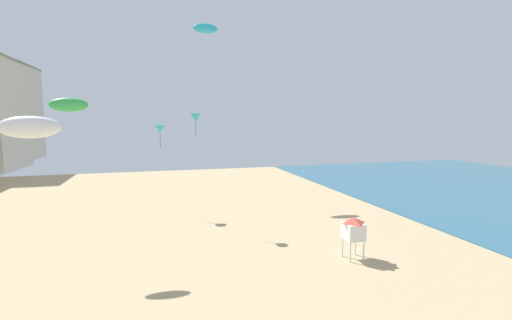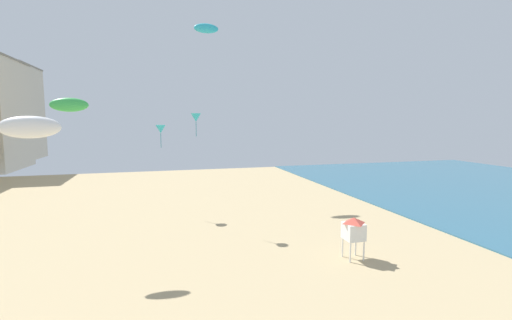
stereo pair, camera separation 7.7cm
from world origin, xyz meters
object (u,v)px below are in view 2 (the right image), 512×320
object	(u,v)px
kite_white_parafoil	(30,127)
kite_cyan_delta	(196,118)
lifeguard_stand	(354,229)
kite_green_parafoil	(69,105)
kite_cyan_delta_2	(161,129)
kite_cyan_parafoil	(206,28)

from	to	relation	value
kite_white_parafoil	kite_cyan_delta	bearing A→B (deg)	54.07
lifeguard_stand	kite_white_parafoil	bearing A→B (deg)	175.73
kite_green_parafoil	kite_cyan_delta_2	bearing A→B (deg)	61.93
kite_white_parafoil	lifeguard_stand	bearing A→B (deg)	5.67
kite_cyan_parafoil	kite_white_parafoil	bearing A→B (deg)	-114.87
kite_green_parafoil	kite_cyan_delta	bearing A→B (deg)	31.07
lifeguard_stand	kite_white_parafoil	xyz separation A→B (m)	(-16.27, -1.62, 6.20)
kite_cyan_parafoil	kite_cyan_delta_2	distance (m)	13.46
kite_cyan_parafoil	kite_cyan_delta	world-z (taller)	kite_cyan_parafoil
lifeguard_stand	kite_white_parafoil	distance (m)	17.48
kite_green_parafoil	kite_cyan_delta_2	distance (m)	11.16
lifeguard_stand	kite_white_parafoil	size ratio (longest dim) A/B	1.06
lifeguard_stand	kite_green_parafoil	world-z (taller)	kite_green_parafoil
kite_green_parafoil	kite_white_parafoil	bearing A→B (deg)	-91.63
kite_green_parafoil	kite_cyan_delta	size ratio (longest dim) A/B	1.17
kite_white_parafoil	kite_cyan_delta_2	distance (m)	16.93
lifeguard_stand	kite_cyan_parafoil	xyz separation A→B (m)	(-5.80, 20.96, 16.34)
kite_green_parafoil	kite_cyan_delta	world-z (taller)	kite_green_parafoil
kite_cyan_parafoil	kite_white_parafoil	xyz separation A→B (m)	(-10.46, -22.57, -10.15)
lifeguard_stand	kite_green_parafoil	bearing A→B (deg)	153.77
kite_cyan_delta	kite_cyan_parafoil	bearing A→B (deg)	77.90
kite_cyan_delta	kite_cyan_delta_2	distance (m)	5.75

